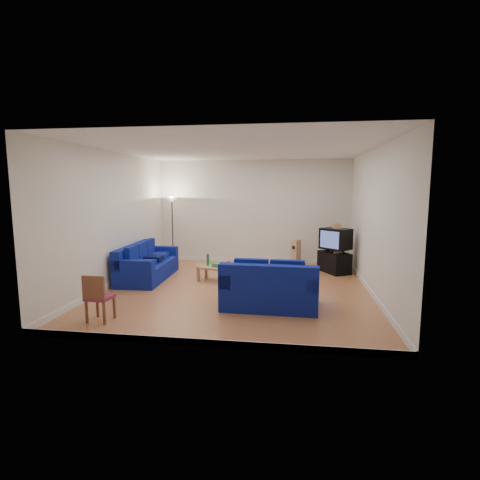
# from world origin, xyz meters

# --- Properties ---
(room) EXTENTS (6.01, 6.51, 3.21)m
(room) POSITION_xyz_m (0.00, 0.00, 1.54)
(room) COLOR #97532E
(room) RESTS_ON ground
(sofa_three_seat) EXTENTS (1.07, 2.32, 0.88)m
(sofa_three_seat) POSITION_xyz_m (-2.51, 0.67, 0.33)
(sofa_three_seat) COLOR navy
(sofa_three_seat) RESTS_ON ground
(sofa_loveseat) EXTENTS (1.89, 1.09, 0.93)m
(sofa_loveseat) POSITION_xyz_m (0.83, -1.29, 0.35)
(sofa_loveseat) COLOR navy
(sofa_loveseat) RESTS_ON ground
(coffee_table) EXTENTS (1.14, 0.76, 0.38)m
(coffee_table) POSITION_xyz_m (-0.57, 0.63, 0.33)
(coffee_table) COLOR tan
(coffee_table) RESTS_ON ground
(bottle) EXTENTS (0.09, 0.09, 0.30)m
(bottle) POSITION_xyz_m (-0.87, 0.73, 0.53)
(bottle) COLOR #197233
(bottle) RESTS_ON coffee_table
(tissue_box) EXTENTS (0.27, 0.21, 0.10)m
(tissue_box) POSITION_xyz_m (-0.60, 0.58, 0.43)
(tissue_box) COLOR green
(tissue_box) RESTS_ON coffee_table
(red_canister) EXTENTS (0.10, 0.10, 0.13)m
(red_canister) POSITION_xyz_m (-0.34, 0.75, 0.44)
(red_canister) COLOR red
(red_canister) RESTS_ON coffee_table
(remote) EXTENTS (0.15, 0.10, 0.02)m
(remote) POSITION_xyz_m (-0.27, 0.47, 0.39)
(remote) COLOR black
(remote) RESTS_ON coffee_table
(tv_stand) EXTENTS (0.90, 1.07, 0.57)m
(tv_stand) POSITION_xyz_m (2.41, 2.09, 0.29)
(tv_stand) COLOR black
(tv_stand) RESTS_ON ground
(av_receiver) EXTENTS (0.46, 0.51, 0.10)m
(av_receiver) POSITION_xyz_m (2.43, 2.14, 0.62)
(av_receiver) COLOR black
(av_receiver) RESTS_ON tv_stand
(television) EXTENTS (0.92, 0.90, 0.57)m
(television) POSITION_xyz_m (2.42, 2.03, 0.96)
(television) COLOR black
(television) RESTS_ON av_receiver
(centre_speaker) EXTENTS (0.21, 0.41, 0.14)m
(centre_speaker) POSITION_xyz_m (2.43, 2.09, 1.31)
(centre_speaker) COLOR tan
(centre_speaker) RESTS_ON television
(speaker_left) EXTENTS (0.29, 0.30, 0.81)m
(speaker_left) POSITION_xyz_m (1.35, 2.70, 0.41)
(speaker_left) COLOR tan
(speaker_left) RESTS_ON ground
(speaker_right) EXTENTS (0.32, 0.30, 0.88)m
(speaker_right) POSITION_xyz_m (2.45, 1.98, 0.44)
(speaker_right) COLOR tan
(speaker_right) RESTS_ON ground
(floor_lamp) EXTENTS (0.35, 0.35, 2.06)m
(floor_lamp) POSITION_xyz_m (-2.45, 2.70, 1.70)
(floor_lamp) COLOR black
(floor_lamp) RESTS_ON ground
(dining_chair) EXTENTS (0.43, 0.43, 0.86)m
(dining_chair) POSITION_xyz_m (-2.09, -2.50, 0.48)
(dining_chair) COLOR brown
(dining_chair) RESTS_ON ground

